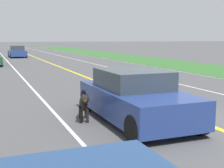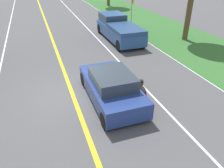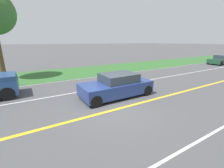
% 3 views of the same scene
% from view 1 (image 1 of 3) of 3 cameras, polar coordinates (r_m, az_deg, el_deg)
% --- Properties ---
extents(ground_plane, '(400.00, 400.00, 0.00)m').
position_cam_1_polar(ground_plane, '(8.79, 16.44, -6.90)').
color(ground_plane, '#4C4C4F').
extents(centre_divider_line, '(0.18, 160.00, 0.01)m').
position_cam_1_polar(centre_divider_line, '(8.79, 16.44, -6.88)').
color(centre_divider_line, yellow).
rests_on(centre_divider_line, ground).
extents(lane_dash_same_dir, '(0.10, 160.00, 0.01)m').
position_cam_1_polar(lane_dash_same_dir, '(7.23, -6.30, -9.87)').
color(lane_dash_same_dir, white).
rests_on(lane_dash_same_dir, ground).
extents(ego_car, '(1.94, 4.32, 1.40)m').
position_cam_1_polar(ego_car, '(8.62, 4.13, -2.39)').
color(ego_car, navy).
rests_on(ego_car, ground).
extents(dog, '(0.42, 1.25, 0.83)m').
position_cam_1_polar(dog, '(8.53, -5.18, -3.50)').
color(dog, black).
rests_on(dog, ground).
extents(car_trailing_mid, '(1.89, 4.76, 1.40)m').
position_cam_1_polar(car_trailing_mid, '(39.61, -16.96, 5.66)').
color(car_trailing_mid, navy).
rests_on(car_trailing_mid, ground).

